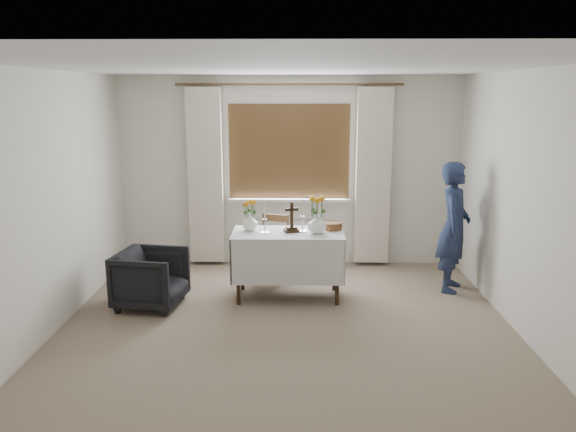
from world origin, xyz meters
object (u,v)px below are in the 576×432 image
object	(u,v)px
altar_table	(288,265)
wooden_cross	(292,217)
flower_vase_left	(250,222)
flower_vase_right	(317,224)
person	(454,227)
armchair	(151,279)
wooden_chair	(271,249)

from	to	relation	value
altar_table	wooden_cross	bearing A→B (deg)	21.31
altar_table	flower_vase_left	xyz separation A→B (m)	(-0.43, 0.08, 0.47)
flower_vase_right	person	bearing A→B (deg)	11.85
armchair	flower_vase_left	world-z (taller)	flower_vase_left
flower_vase_right	wooden_chair	bearing A→B (deg)	130.50
altar_table	wooden_cross	size ratio (longest dim) A/B	3.65
armchair	person	bearing A→B (deg)	-71.38
wooden_cross	person	bearing A→B (deg)	-8.15
person	wooden_cross	bearing A→B (deg)	118.35
wooden_chair	person	distance (m)	2.18
flower_vase_right	altar_table	bearing A→B (deg)	172.06
armchair	person	size ratio (longest dim) A/B	0.45
altar_table	wooden_chair	distance (m)	0.62
armchair	flower_vase_left	size ratio (longest dim) A/B	3.69
armchair	wooden_cross	size ratio (longest dim) A/B	2.03
altar_table	wooden_cross	distance (m)	0.55
flower_vase_left	flower_vase_right	distance (m)	0.76
person	flower_vase_right	size ratio (longest dim) A/B	7.01
flower_vase_left	armchair	bearing A→B (deg)	-160.18
wooden_chair	armchair	distance (m)	1.54
armchair	flower_vase_right	world-z (taller)	flower_vase_right
flower_vase_right	armchair	bearing A→B (deg)	-172.08
armchair	wooden_cross	world-z (taller)	wooden_cross
altar_table	person	distance (m)	1.98
person	flower_vase_left	distance (m)	2.36
wooden_chair	armchair	bearing A→B (deg)	-127.32
altar_table	person	bearing A→B (deg)	8.61
altar_table	wooden_cross	world-z (taller)	wooden_cross
altar_table	flower_vase_left	bearing A→B (deg)	169.02
altar_table	armchair	distance (m)	1.51
wooden_chair	wooden_cross	world-z (taller)	wooden_cross
wooden_chair	flower_vase_right	bearing A→B (deg)	-31.55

